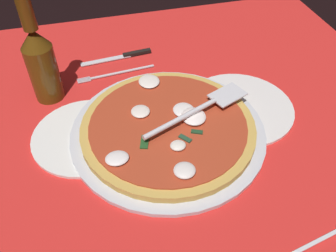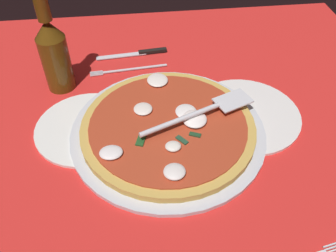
{
  "view_description": "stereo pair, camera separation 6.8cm",
  "coord_description": "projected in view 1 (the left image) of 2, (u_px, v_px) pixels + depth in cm",
  "views": [
    {
      "loc": [
        -13.45,
        -43.45,
        50.41
      ],
      "look_at": [
        -0.97,
        3.71,
        2.29
      ],
      "focal_mm": 38.07,
      "sensor_mm": 36.0,
      "label": 1
    },
    {
      "loc": [
        -6.73,
        -44.74,
        50.41
      ],
      "look_at": [
        -0.97,
        3.71,
        2.29
      ],
      "focal_mm": 38.07,
      "sensor_mm": 36.0,
      "label": 2
    }
  ],
  "objects": [
    {
      "name": "ground_plane",
      "position": [
        178.0,
        148.0,
        0.68
      ],
      "size": [
        107.36,
        107.36,
        0.8
      ],
      "primitive_type": "cube",
      "color": "red"
    },
    {
      "name": "pizza_pan",
      "position": [
        168.0,
        132.0,
        0.7
      ],
      "size": [
        37.82,
        37.82,
        1.29
      ],
      "primitive_type": "cylinder",
      "color": "silver",
      "rests_on": "ground_plane"
    },
    {
      "name": "dinner_plate_left",
      "position": [
        86.0,
        136.0,
        0.69
      ],
      "size": [
        20.62,
        20.62,
        1.0
      ],
      "primitive_type": "cylinder",
      "color": "white",
      "rests_on": "ground_plane"
    },
    {
      "name": "dinner_plate_right",
      "position": [
        239.0,
        108.0,
        0.75
      ],
      "size": [
        22.74,
        22.74,
        1.0
      ],
      "primitive_type": "cylinder",
      "color": "white",
      "rests_on": "ground_plane"
    },
    {
      "name": "pizza",
      "position": [
        168.0,
        126.0,
        0.69
      ],
      "size": [
        33.69,
        33.69,
        2.95
      ],
      "color": "gold",
      "rests_on": "pizza_pan"
    },
    {
      "name": "pizza_server",
      "position": [
        199.0,
        109.0,
        0.69
      ],
      "size": [
        23.37,
        11.76,
        1.0
      ],
      "rotation": [
        0.0,
        0.0,
        0.39
      ],
      "color": "silver",
      "rests_on": "pizza"
    },
    {
      "name": "place_setting_far",
      "position": [
        120.0,
        66.0,
        0.86
      ],
      "size": [
        19.66,
        15.27,
        1.4
      ],
      "rotation": [
        0.0,
        0.0,
        3.23
      ],
      "color": "white",
      "rests_on": "ground_plane"
    },
    {
      "name": "beer_bottle",
      "position": [
        41.0,
        61.0,
        0.71
      ],
      "size": [
        6.07,
        6.07,
        24.87
      ],
      "color": "#51340C",
      "rests_on": "ground_plane"
    }
  ]
}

